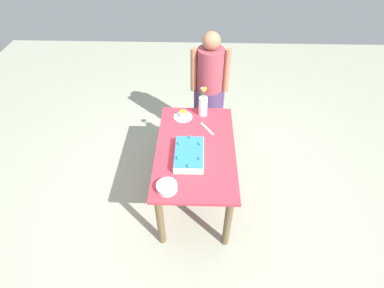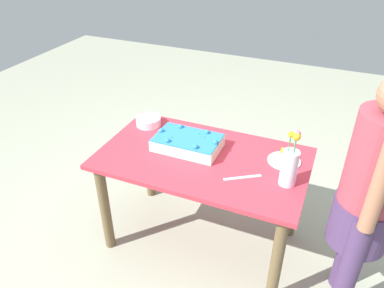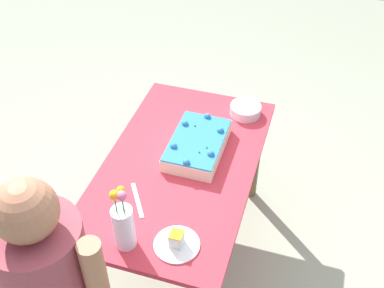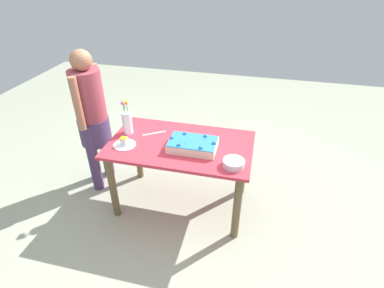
% 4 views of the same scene
% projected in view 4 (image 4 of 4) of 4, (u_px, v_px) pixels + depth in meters
% --- Properties ---
extents(ground_plane, '(8.00, 8.00, 0.00)m').
position_uv_depth(ground_plane, '(182.00, 202.00, 3.14)').
color(ground_plane, '#9FA58D').
extents(dining_table, '(1.32, 0.77, 0.73)m').
position_uv_depth(dining_table, '(181.00, 155.00, 2.82)').
color(dining_table, '#C63140').
rests_on(dining_table, ground_plane).
extents(sheet_cake, '(0.43, 0.27, 0.10)m').
position_uv_depth(sheet_cake, '(193.00, 145.00, 2.65)').
color(sheet_cake, white).
rests_on(sheet_cake, dining_table).
extents(serving_plate_with_slice, '(0.21, 0.21, 0.08)m').
position_uv_depth(serving_plate_with_slice, '(124.00, 143.00, 2.71)').
color(serving_plate_with_slice, white).
rests_on(serving_plate_with_slice, dining_table).
extents(cake_knife, '(0.20, 0.14, 0.00)m').
position_uv_depth(cake_knife, '(154.00, 133.00, 2.90)').
color(cake_knife, silver).
rests_on(cake_knife, dining_table).
extents(flower_vase, '(0.09, 0.09, 0.34)m').
position_uv_depth(flower_vase, '(127.00, 121.00, 2.84)').
color(flower_vase, white).
rests_on(flower_vase, dining_table).
extents(fruit_bowl, '(0.18, 0.18, 0.06)m').
position_uv_depth(fruit_bowl, '(234.00, 163.00, 2.44)').
color(fruit_bowl, silver).
rests_on(fruit_bowl, dining_table).
extents(person_standing, '(0.31, 0.45, 1.49)m').
position_uv_depth(person_standing, '(92.00, 114.00, 2.99)').
color(person_standing, '#49325B').
rests_on(person_standing, ground_plane).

